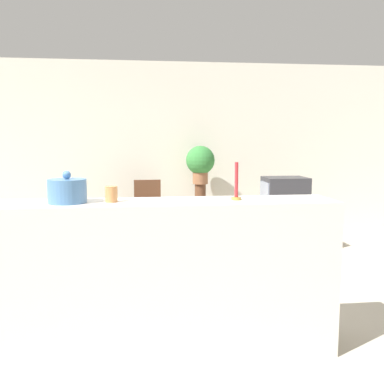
{
  "coord_description": "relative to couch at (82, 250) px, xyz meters",
  "views": [
    {
      "loc": [
        0.01,
        -3.37,
        1.5
      ],
      "look_at": [
        0.65,
        1.88,
        0.85
      ],
      "focal_mm": 40.0,
      "sensor_mm": 36.0,
      "label": 1
    }
  ],
  "objects": [
    {
      "name": "plant_stand",
      "position": [
        1.55,
        1.68,
        0.13
      ],
      "size": [
        0.17,
        0.17,
        0.83
      ],
      "color": "brown",
      "rests_on": "ground_plane"
    },
    {
      "name": "decorative_bowl",
      "position": [
        0.17,
        -1.84,
        0.87
      ],
      "size": [
        0.25,
        0.25,
        0.21
      ],
      "color": "#4C7AAD",
      "rests_on": "foreground_counter"
    },
    {
      "name": "television",
      "position": [
        2.53,
        0.67,
        0.45
      ],
      "size": [
        0.56,
        0.44,
        0.53
      ],
      "color": "#333338",
      "rests_on": "tv_stand"
    },
    {
      "name": "candle_jar",
      "position": [
        0.46,
        -1.84,
        0.85
      ],
      "size": [
        0.08,
        0.08,
        0.11
      ],
      "color": "#C6844C",
      "rests_on": "foreground_counter"
    },
    {
      "name": "candlestick",
      "position": [
        1.31,
        -1.84,
        0.88
      ],
      "size": [
        0.07,
        0.07,
        0.26
      ],
      "color": "#B7933D",
      "rests_on": "foreground_counter"
    },
    {
      "name": "wall_back",
      "position": [
        0.64,
        2.08,
        1.06
      ],
      "size": [
        9.0,
        0.06,
        2.7
      ],
      "color": "silver",
      "rests_on": "ground_plane"
    },
    {
      "name": "tv_stand",
      "position": [
        2.54,
        0.67,
        -0.05
      ],
      "size": [
        0.84,
        0.47,
        0.48
      ],
      "color": "brown",
      "rests_on": "ground_plane"
    },
    {
      "name": "foreground_counter",
      "position": [
        0.64,
        -1.84,
        0.25
      ],
      "size": [
        2.7,
        0.44,
        1.08
      ],
      "color": "silver",
      "rests_on": "ground_plane"
    },
    {
      "name": "wooden_chair",
      "position": [
        0.75,
        1.53,
        0.21
      ],
      "size": [
        0.44,
        0.44,
        0.9
      ],
      "color": "brown",
      "rests_on": "ground_plane"
    },
    {
      "name": "couch",
      "position": [
        0.0,
        0.0,
        0.0
      ],
      "size": [
        0.92,
        1.96,
        0.8
      ],
      "color": "#847051",
      "rests_on": "ground_plane"
    },
    {
      "name": "potted_plant",
      "position": [
        1.55,
        1.68,
        0.87
      ],
      "size": [
        0.44,
        0.44,
        0.58
      ],
      "color": "#8E5B3D",
      "rests_on": "plant_stand"
    },
    {
      "name": "ground_plane",
      "position": [
        0.64,
        -1.35,
        -0.29
      ],
      "size": [
        14.0,
        14.0,
        0.0
      ],
      "primitive_type": "plane",
      "color": "beige"
    }
  ]
}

